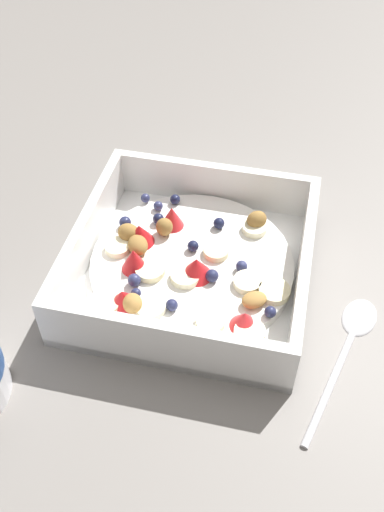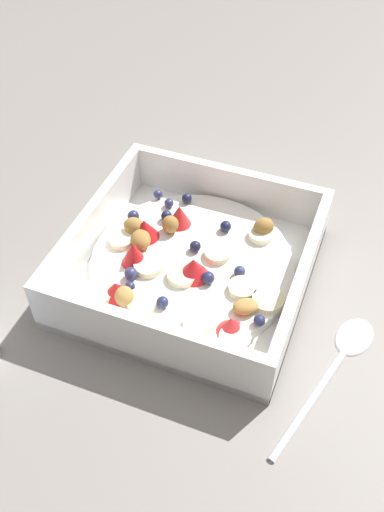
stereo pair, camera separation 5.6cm
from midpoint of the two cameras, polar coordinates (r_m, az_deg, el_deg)
ground_plane at (r=0.59m, az=-1.61°, el=-1.22°), size 2.40×2.40×0.00m
fruit_bowl at (r=0.57m, az=-3.00°, el=-1.02°), size 0.23×0.23×0.06m
spoon at (r=0.55m, az=12.82°, el=-7.87°), size 0.07×0.17×0.01m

